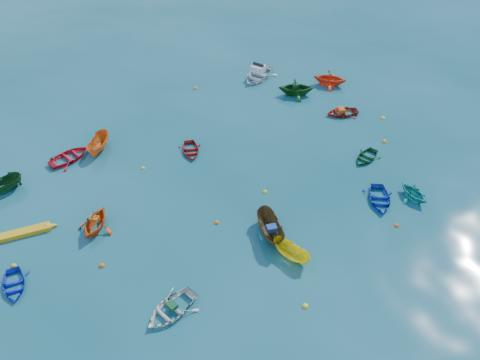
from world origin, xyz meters
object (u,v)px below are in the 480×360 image
object	(u,v)px
dinghy_white_near	(171,311)
motorboat_white	(258,78)
dinghy_blue_se	(379,201)
dinghy_blue_sw	(15,287)
kayak_yellow	(23,234)

from	to	relation	value
dinghy_white_near	motorboat_white	xyz separation A→B (m)	(12.44, 24.00, 0.00)
dinghy_blue_se	motorboat_white	bearing A→B (deg)	118.86
dinghy_blue_sw	kayak_yellow	bearing A→B (deg)	79.46
dinghy_white_near	motorboat_white	size ratio (longest dim) A/B	0.79
dinghy_blue_sw	dinghy_blue_se	distance (m)	23.99
dinghy_blue_sw	dinghy_white_near	xyz separation A→B (m)	(8.55, -4.06, 0.00)
dinghy_blue_se	kayak_yellow	xyz separation A→B (m)	(-23.78, 3.32, 0.00)
motorboat_white	dinghy_blue_se	bearing A→B (deg)	-33.59
dinghy_blue_sw	dinghy_blue_se	bearing A→B (deg)	-5.75
kayak_yellow	motorboat_white	world-z (taller)	motorboat_white
dinghy_blue_se	kayak_yellow	bearing A→B (deg)	-168.00
dinghy_blue_se	kayak_yellow	world-z (taller)	dinghy_blue_se
dinghy_blue_sw	dinghy_blue_se	world-z (taller)	dinghy_blue_se
motorboat_white	dinghy_blue_sw	bearing A→B (deg)	-88.97
kayak_yellow	motorboat_white	xyz separation A→B (m)	(20.79, 15.73, 0.00)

